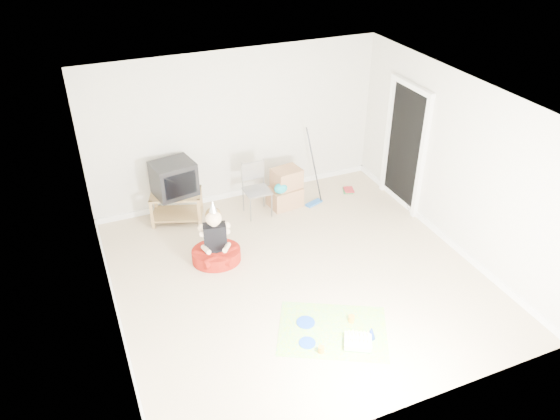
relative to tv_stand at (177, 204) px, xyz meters
name	(u,v)px	position (x,y,z in m)	size (l,w,h in m)	color
ground	(297,276)	(1.21, -2.11, -0.30)	(5.00, 5.00, 0.00)	beige
doorway_recess	(405,148)	(3.69, -0.91, 0.73)	(0.02, 0.90, 2.05)	black
tv_stand	(177,204)	(0.00, 0.00, 0.00)	(0.93, 0.74, 0.51)	olive
crt_tv	(174,178)	(0.00, 0.00, 0.48)	(0.63, 0.53, 0.55)	black
folding_chair	(257,191)	(1.28, -0.33, 0.15)	(0.41, 0.39, 0.91)	gray
cardboard_boxes	(285,189)	(1.82, -0.25, 0.03)	(0.59, 0.48, 0.67)	#A4754F
floor_mop	(314,191)	(2.29, -0.41, -0.04)	(0.34, 0.41, 1.29)	blue
book_pile	(349,190)	(3.07, -0.25, -0.27)	(0.24, 0.27, 0.05)	#267239
seated_woman	(216,248)	(0.25, -1.32, -0.07)	(0.86, 0.86, 1.04)	#9B180E
party_mat	(333,331)	(1.16, -3.28, -0.29)	(1.35, 0.98, 0.01)	#FF359E
birthday_cake	(358,342)	(1.33, -3.62, -0.25)	(0.41, 0.39, 0.15)	white
blue_plate_near	(306,322)	(0.91, -3.03, -0.28)	(0.24, 0.24, 0.01)	#1646B7
blue_plate_far	(307,343)	(0.78, -3.36, -0.29)	(0.21, 0.21, 0.01)	#1646B7
orange_cup_near	(351,319)	(1.46, -3.23, -0.25)	(0.08, 0.08, 0.09)	orange
orange_cup_far	(321,350)	(0.87, -3.55, -0.25)	(0.07, 0.07, 0.08)	orange
blue_party_hat	(371,332)	(1.54, -3.58, -0.21)	(0.12, 0.12, 0.17)	#1937B3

